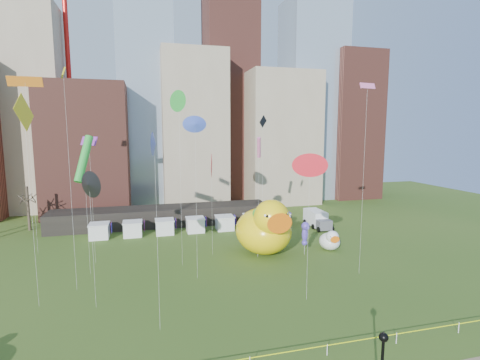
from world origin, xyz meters
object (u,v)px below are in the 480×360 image
object	(u,v)px
big_duck	(265,228)
seahorse_green	(258,221)
box_truck	(317,219)
small_duck	(330,240)
seahorse_purple	(305,232)

from	to	relation	value
big_duck	seahorse_green	bearing A→B (deg)	-146.19
box_truck	big_duck	bearing A→B (deg)	-139.34
seahorse_green	small_duck	bearing A→B (deg)	18.92
big_duck	small_duck	xyz separation A→B (m)	(9.41, -0.75, -2.24)
big_duck	seahorse_green	xyz separation A→B (m)	(-1.30, -0.99, 1.25)
small_duck	seahorse_green	xyz separation A→B (m)	(-10.71, -0.24, 3.49)
small_duck	box_truck	world-z (taller)	small_duck
small_duck	seahorse_purple	distance (m)	4.84
small_duck	seahorse_green	bearing A→B (deg)	-169.85
big_duck	seahorse_green	distance (m)	2.05
box_truck	seahorse_purple	bearing A→B (deg)	-121.75
seahorse_green	big_duck	bearing A→B (deg)	55.06
seahorse_green	seahorse_purple	distance (m)	6.62
small_duck	seahorse_green	distance (m)	11.26
big_duck	box_truck	bearing A→B (deg)	36.28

